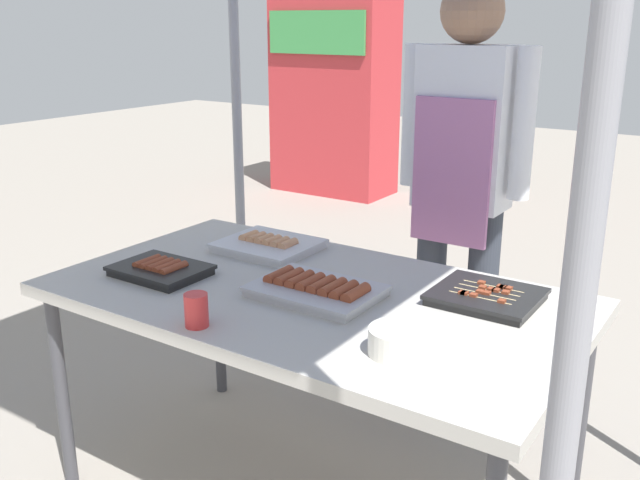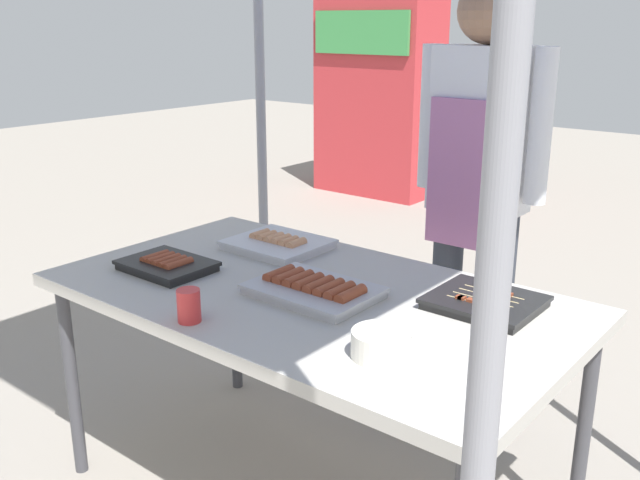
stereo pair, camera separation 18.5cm
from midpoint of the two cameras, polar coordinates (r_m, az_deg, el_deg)
stall_table at (r=2.17m, az=1.61°, el=-5.46°), size 1.60×0.90×0.75m
tray_grilled_sausages at (r=2.10m, az=2.00°, el=-4.02°), size 0.37×0.27×0.06m
tray_meat_skewers at (r=2.10m, az=15.68°, el=-4.90°), size 0.30×0.27×0.04m
tray_pork_links at (r=2.35m, az=-10.08°, el=-2.02°), size 0.29×0.22×0.05m
tray_spring_rolls at (r=2.53m, az=-1.35°, el=-0.33°), size 0.33×0.29×0.05m
condiment_bowl at (r=1.75m, az=8.01°, el=-8.38°), size 0.15×0.15×0.07m
drink_cup_near_edge at (r=1.94m, az=-7.88°, el=-5.32°), size 0.06×0.06×0.09m
vendor_woman at (r=2.72m, az=14.63°, el=5.48°), size 0.52×0.24×1.68m
neighbor_stall_left at (r=6.54m, az=5.56°, el=11.68°), size 1.08×0.58×1.80m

